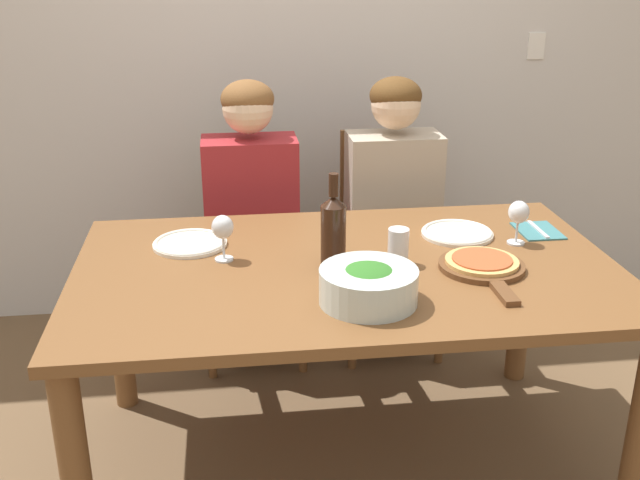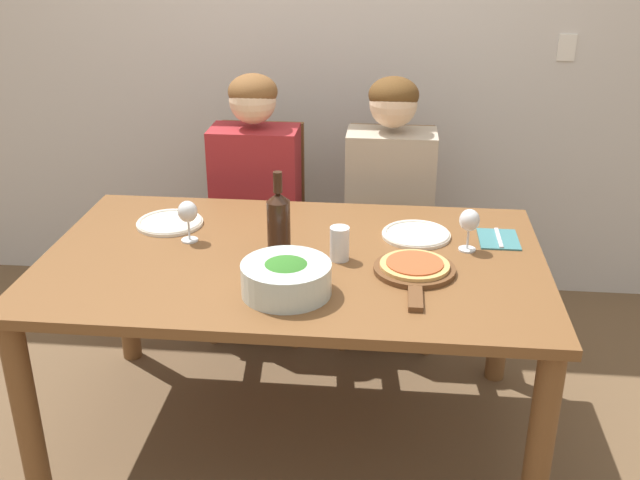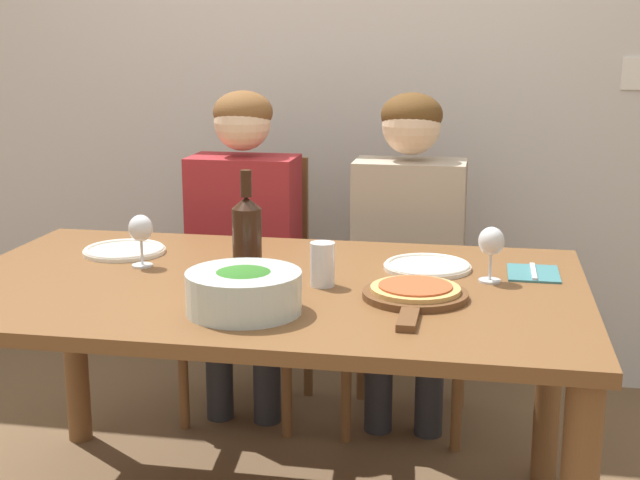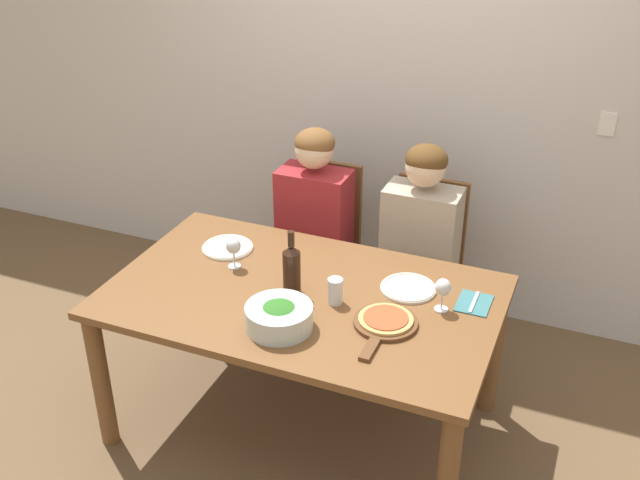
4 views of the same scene
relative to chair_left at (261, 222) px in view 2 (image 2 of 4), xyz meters
name	(u,v)px [view 2 (image 2 of 4)]	position (x,y,z in m)	size (l,w,h in m)	color
ground_plane	(296,432)	(0.27, -0.88, -0.50)	(40.00, 40.00, 0.00)	brown
back_wall	(329,21)	(0.27, 0.44, 0.85)	(10.00, 0.06, 2.70)	silver
dining_table	(293,283)	(0.27, -0.88, 0.15)	(1.71, 1.04, 0.74)	brown
chair_left	(261,222)	(0.00, 0.00, 0.00)	(0.42, 0.42, 0.94)	brown
chair_right	(388,227)	(0.59, 0.00, 0.00)	(0.42, 0.42, 0.94)	brown
person_woman	(255,185)	(0.00, -0.12, 0.23)	(0.47, 0.51, 1.20)	#28282D
person_man	(390,190)	(0.59, -0.12, 0.23)	(0.47, 0.51, 1.20)	#28282D
wine_bottle	(279,223)	(0.23, -0.89, 0.37)	(0.08, 0.08, 0.30)	black
broccoli_bowl	(286,278)	(0.29, -1.15, 0.30)	(0.28, 0.28, 0.11)	silver
dinner_plate_left	(170,222)	(-0.23, -0.65, 0.26)	(0.25, 0.25, 0.02)	silver
dinner_plate_right	(416,234)	(0.69, -0.67, 0.26)	(0.25, 0.25, 0.02)	silver
pizza_on_board	(415,269)	(0.68, -0.97, 0.26)	(0.27, 0.41, 0.04)	brown
wine_glass_left	(188,214)	(-0.11, -0.79, 0.35)	(0.07, 0.07, 0.15)	silver
wine_glass_right	(469,222)	(0.87, -0.77, 0.35)	(0.07, 0.07, 0.15)	silver
water_tumbler	(340,244)	(0.43, -0.89, 0.31)	(0.07, 0.07, 0.12)	silver
fork_on_napkin	(499,239)	(0.99, -0.67, 0.25)	(0.14, 0.18, 0.01)	#387075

